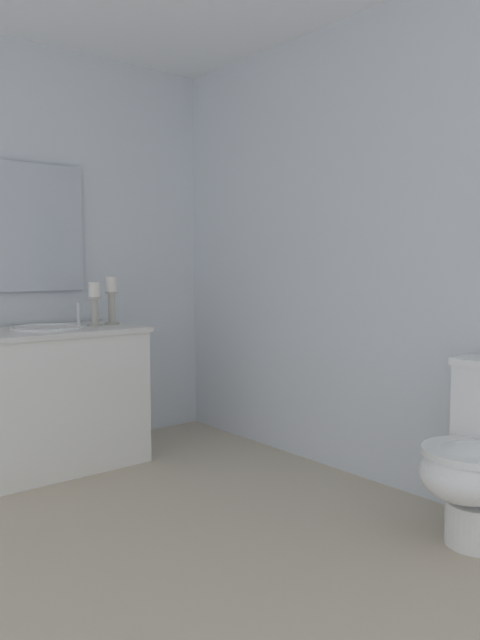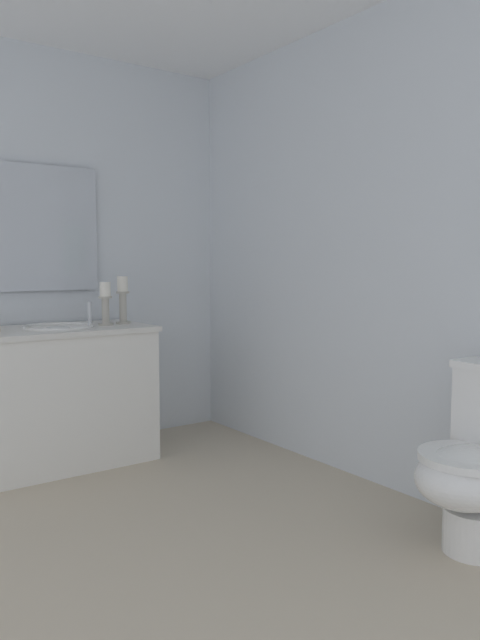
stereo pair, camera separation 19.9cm
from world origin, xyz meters
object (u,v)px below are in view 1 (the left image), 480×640
Objects in this scene: toilet at (480,457)px; sink_basin at (47,336)px; mirror at (25,227)px; vanity_cabinet at (49,398)px; candle_holder_tall at (112,299)px; candle_holder_short at (95,303)px.

sink_basin is at bearing -154.77° from toilet.
toilet is (2.34, 0.97, -1.01)m from mirror.
mirror reaches higher than toilet.
candle_holder_tall is (0.01, 0.40, 0.55)m from vanity_cabinet.
vanity_cabinet is 4.06× the size of candle_holder_short.
sink_basin is at bearing -98.09° from candle_holder_short.
sink_basin is 1.57× the size of candle_holder_short.
vanity_cabinet is at bearing -91.18° from candle_holder_tall.
sink_basin is 0.44m from candle_holder_tall.
candle_holder_short reaches higher than toilet.
candle_holder_tall is 0.13m from candle_holder_short.
candle_holder_tall is 1.12× the size of candle_holder_short.
vanity_cabinet is 2.28m from toilet.
vanity_cabinet is at bearing -98.06° from candle_holder_short.
toilet is (2.06, 0.97, -0.39)m from sink_basin.
candle_holder_short is at bearing -76.38° from candle_holder_tall.
sink_basin is 0.32m from candle_holder_short.
toilet is (2.05, 0.57, -0.58)m from candle_holder_tall.
candle_holder_short is (0.04, 0.27, 0.17)m from sink_basin.
mirror is (-0.28, 0.00, 0.97)m from vanity_cabinet.
candle_holder_short is at bearing -160.94° from toilet.
sink_basin reaches higher than toilet.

